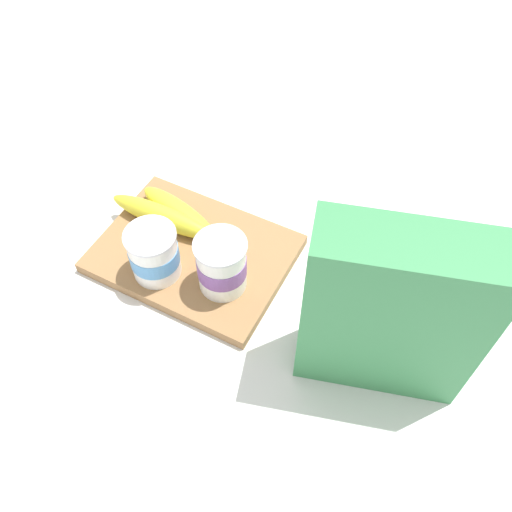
{
  "coord_description": "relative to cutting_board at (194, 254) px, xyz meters",
  "views": [
    {
      "loc": [
        -0.32,
        0.41,
        0.67
      ],
      "look_at": [
        -0.11,
        0.0,
        0.07
      ],
      "focal_mm": 37.78,
      "sensor_mm": 36.0,
      "label": 1
    }
  ],
  "objects": [
    {
      "name": "cereal_box",
      "position": [
        -0.31,
        0.05,
        0.12
      ],
      "size": [
        0.22,
        0.13,
        0.26
      ],
      "primitive_type": "cube",
      "rotation": [
        0.0,
        0.0,
        3.43
      ],
      "color": "#38844C",
      "rests_on": "ground_plane"
    },
    {
      "name": "banana_bunch",
      "position": [
        0.06,
        -0.03,
        0.03
      ],
      "size": [
        0.19,
        0.08,
        0.04
      ],
      "color": "yellow",
      "rests_on": "cutting_board"
    },
    {
      "name": "ground_plane",
      "position": [
        0.0,
        0.0,
        -0.01
      ],
      "size": [
        2.4,
        2.4,
        0.0
      ],
      "primitive_type": "plane",
      "color": "silver"
    },
    {
      "name": "yogurt_cup_front",
      "position": [
        -0.07,
        0.03,
        0.05
      ],
      "size": [
        0.07,
        0.07,
        0.09
      ],
      "color": "white",
      "rests_on": "cutting_board"
    },
    {
      "name": "cutting_board",
      "position": [
        0.0,
        0.0,
        0.0
      ],
      "size": [
        0.29,
        0.21,
        0.02
      ],
      "primitive_type": "cube",
      "color": "olive",
      "rests_on": "ground_plane"
    },
    {
      "name": "yogurt_cup_back",
      "position": [
        0.03,
        0.06,
        0.05
      ],
      "size": [
        0.07,
        0.07,
        0.08
      ],
      "color": "white",
      "rests_on": "cutting_board"
    }
  ]
}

